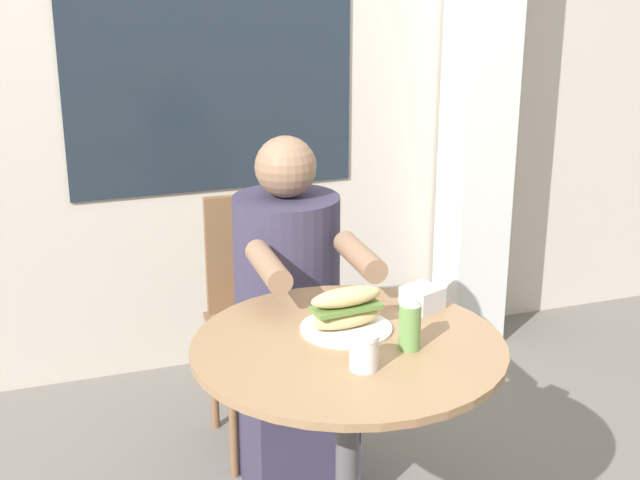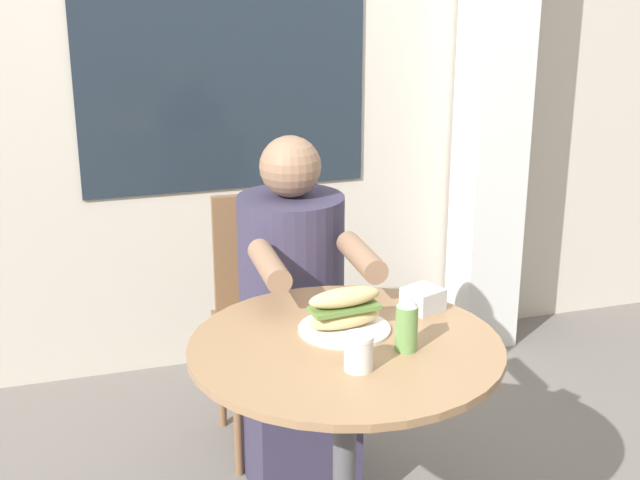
# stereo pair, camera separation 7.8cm
# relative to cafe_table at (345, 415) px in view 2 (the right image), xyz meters

# --- Properties ---
(storefront_wall) EXTENTS (8.00, 0.09, 2.80)m
(storefront_wall) POSITION_rel_cafe_table_xyz_m (0.00, 1.58, 0.84)
(storefront_wall) COLOR beige
(storefront_wall) RESTS_ON ground_plane
(lattice_pillar) EXTENTS (0.24, 0.24, 2.40)m
(lattice_pillar) POSITION_rel_cafe_table_xyz_m (1.12, 1.40, 0.64)
(lattice_pillar) COLOR silver
(lattice_pillar) RESTS_ON ground_plane
(cafe_table) EXTENTS (0.78, 0.78, 0.76)m
(cafe_table) POSITION_rel_cafe_table_xyz_m (0.00, 0.00, 0.00)
(cafe_table) COLOR #997551
(cafe_table) RESTS_ON ground_plane
(diner_chair) EXTENTS (0.39, 0.39, 0.87)m
(diner_chair) POSITION_rel_cafe_table_xyz_m (0.03, 0.91, -0.04)
(diner_chair) COLOR brown
(diner_chair) RESTS_ON ground_plane
(seated_diner) EXTENTS (0.34, 0.59, 1.15)m
(seated_diner) POSITION_rel_cafe_table_xyz_m (0.03, 0.57, -0.06)
(seated_diner) COLOR #38334C
(seated_diner) RESTS_ON ground_plane
(sandwich_on_plate) EXTENTS (0.23, 0.23, 0.11)m
(sandwich_on_plate) POSITION_rel_cafe_table_xyz_m (0.02, 0.08, 0.24)
(sandwich_on_plate) COLOR white
(sandwich_on_plate) RESTS_ON cafe_table
(drink_cup) EXTENTS (0.07, 0.07, 0.09)m
(drink_cup) POSITION_rel_cafe_table_xyz_m (-0.02, -0.14, 0.24)
(drink_cup) COLOR silver
(drink_cup) RESTS_ON cafe_table
(napkin_box) EXTENTS (0.12, 0.12, 0.06)m
(napkin_box) POSITION_rel_cafe_table_xyz_m (0.27, 0.14, 0.23)
(napkin_box) COLOR silver
(napkin_box) RESTS_ON cafe_table
(condiment_bottle) EXTENTS (0.05, 0.05, 0.15)m
(condiment_bottle) POSITION_rel_cafe_table_xyz_m (0.13, -0.08, 0.27)
(condiment_bottle) COLOR #66934C
(condiment_bottle) RESTS_ON cafe_table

